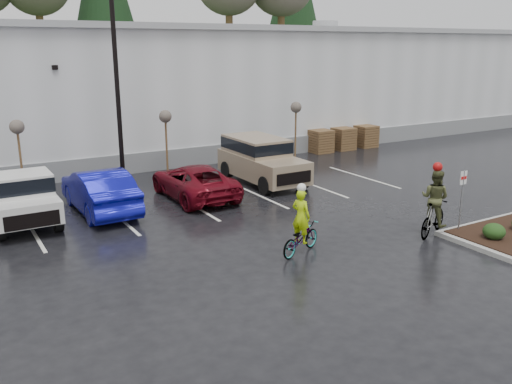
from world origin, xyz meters
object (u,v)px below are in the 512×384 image
lamppost (115,57)px  cyclist_olive (434,209)px  sapling_mid (165,120)px  cyclist_hivis (301,232)px  car_red (194,181)px  fire_lane_sign (462,194)px  suv_tan (263,161)px  pallet_stack_b (343,139)px  pickup_white (19,195)px  sapling_east (296,110)px  sapling_west (17,131)px  car_blue (99,190)px  pallet_stack_a (320,141)px  pallet_stack_c (366,136)px

lamppost → cyclist_olive: 14.20m
sapling_mid → cyclist_hivis: bearing=-91.5°
sapling_mid → car_red: bearing=-96.6°
fire_lane_sign → suv_tan: bearing=102.2°
pallet_stack_b → cyclist_olive: cyclist_olive is taller
lamppost → fire_lane_sign: (7.80, -11.80, -4.28)m
pallet_stack_b → fire_lane_sign: fire_lane_sign is taller
lamppost → pickup_white: 7.17m
sapling_east → pallet_stack_b: bearing=13.4°
car_red → suv_tan: 3.83m
sapling_west → suv_tan: 10.51m
sapling_mid → car_blue: (-4.37, -4.09, -1.90)m
cyclist_olive → sapling_mid: bearing=-2.1°
sapling_west → suv_tan: (9.78, -3.45, -1.70)m
sapling_mid → fire_lane_sign: size_ratio=1.45×
fire_lane_sign → sapling_mid: bearing=112.5°
pickup_white → sapling_east: bearing=14.5°
sapling_east → cyclist_hivis: 14.04m
pallet_stack_a → fire_lane_sign: fire_lane_sign is taller
sapling_mid → cyclist_hivis: size_ratio=1.45×
pallet_stack_b → car_red: (-12.17, -5.12, 0.02)m
sapling_mid → pallet_stack_c: bearing=4.2°
sapling_west → cyclist_hivis: size_ratio=1.45×
fire_lane_sign → pallet_stack_b: bearing=65.1°
sapling_west → pallet_stack_b: sapling_west is taller
pickup_white → car_blue: size_ratio=1.03×
pallet_stack_a → pallet_stack_b: bearing=0.0°
car_red → cyclist_olive: 9.66m
car_blue → sapling_west: bearing=-63.4°
sapling_west → car_blue: 4.98m
lamppost → pallet_stack_b: size_ratio=6.83×
lamppost → sapling_east: size_ratio=2.88×
pickup_white → car_red: pickup_white is taller
sapling_west → fire_lane_sign: 17.46m
cyclist_olive → car_blue: bearing=24.8°
pallet_stack_a → car_red: car_red is taller
pickup_white → cyclist_hivis: (6.84, -7.71, -0.29)m
fire_lane_sign → car_red: (-5.77, 8.68, -0.71)m
pallet_stack_b → fire_lane_sign: size_ratio=0.61×
fire_lane_sign → car_red: fire_lane_sign is taller
sapling_west → pallet_stack_c: 20.13m
pallet_stack_c → fire_lane_sign: 16.07m
pickup_white → car_blue: bearing=-6.1°
sapling_east → pickup_white: 15.22m
sapling_mid → car_red: (-0.47, -4.12, -2.03)m
cyclist_olive → lamppost: bearing=9.5°
sapling_mid → pickup_white: (-7.13, -3.79, -1.75)m
pickup_white → sapling_west: bearing=80.5°
pallet_stack_b → car_blue: bearing=-162.4°
car_blue → cyclist_hivis: cyclist_hivis is taller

